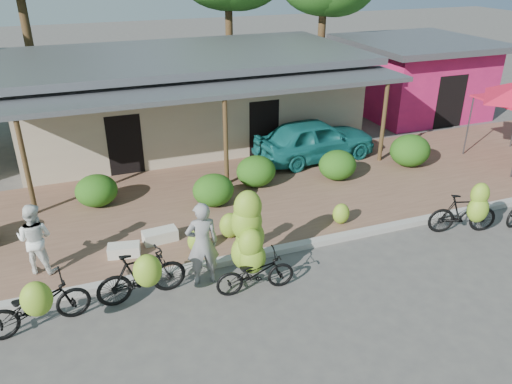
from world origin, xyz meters
TOP-DOWN VIEW (x-y plane):
  - ground at (0.00, 0.00)m, footprint 100.00×100.00m
  - sidewalk at (0.00, 5.00)m, footprint 60.00×6.00m
  - curb at (0.00, 2.00)m, footprint 60.00×0.25m
  - shop_main at (0.00, 10.93)m, footprint 13.00×8.50m
  - shop_pink at (10.50, 10.99)m, footprint 6.00×6.00m
  - hedge_1 at (-3.92, 5.99)m, footprint 1.18×1.06m
  - hedge_2 at (-0.80, 4.85)m, footprint 1.19×1.07m
  - hedge_3 at (0.81, 5.65)m, footprint 1.23×1.11m
  - hedge_4 at (3.41, 5.21)m, footprint 1.22×1.09m
  - hedge_5 at (6.25, 5.34)m, footprint 1.38×1.24m
  - bike_far_left at (-5.41, 1.10)m, footprint 2.11×1.40m
  - bike_left at (-3.36, 1.29)m, footprint 1.96×1.25m
  - bike_center at (-1.03, 1.07)m, footprint 1.78×1.20m
  - bike_right at (4.89, 1.12)m, footprint 1.89×1.36m
  - loose_banana_a at (-1.87, 2.58)m, footprint 0.47×0.40m
  - loose_banana_b at (-0.91, 2.95)m, footprint 0.54×0.46m
  - loose_banana_c at (2.08, 2.59)m, footprint 0.46×0.39m
  - sack_near at (-2.62, 3.39)m, footprint 0.88×0.47m
  - sack_far at (-3.56, 3.04)m, footprint 0.81×0.51m
  - vendor at (-2.00, 1.51)m, footprint 0.75×0.52m
  - bystander at (-5.42, 3.07)m, footprint 1.01×0.92m
  - teal_van at (3.50, 7.00)m, footprint 4.43×2.12m

SIDE VIEW (x-z plane):
  - ground at x=0.00m, z-range 0.00..0.00m
  - sidewalk at x=0.00m, z-range 0.00..0.12m
  - curb at x=0.00m, z-range 0.00..0.15m
  - sack_far at x=-3.56m, z-range 0.12..0.40m
  - sack_near at x=-2.62m, z-range 0.12..0.42m
  - loose_banana_c at x=2.08m, z-range 0.12..0.70m
  - loose_banana_a at x=-1.87m, z-range 0.12..0.70m
  - loose_banana_b at x=-0.91m, z-range 0.12..0.80m
  - hedge_1 at x=-3.92m, z-range 0.12..1.04m
  - hedge_2 at x=-0.80m, z-range 0.12..1.05m
  - bike_far_left at x=-5.41m, z-range -0.14..1.32m
  - hedge_4 at x=3.41m, z-range 0.12..1.07m
  - hedge_3 at x=0.81m, z-range 0.12..1.08m
  - bike_left at x=-3.36m, z-range -0.08..1.37m
  - hedge_5 at x=6.25m, z-range 0.12..1.20m
  - bike_right at x=4.89m, z-range -0.17..1.52m
  - teal_van at x=3.50m, z-range 0.12..1.58m
  - bike_center at x=-1.03m, z-range -0.21..1.96m
  - bystander at x=-5.42m, z-range 0.12..1.80m
  - vendor at x=-2.00m, z-range 0.00..1.98m
  - shop_pink at x=10.50m, z-range 0.05..3.30m
  - shop_main at x=0.00m, z-range 0.05..3.40m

